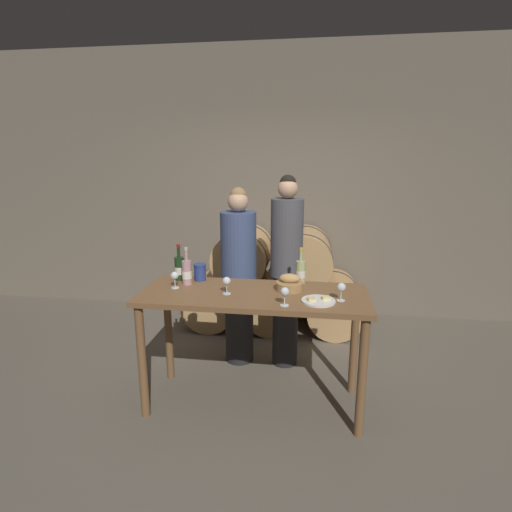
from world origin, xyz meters
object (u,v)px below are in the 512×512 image
person_right (286,270)px  wine_bottle_rose (187,272)px  wine_bottle_white (301,272)px  tasting_table (253,309)px  wine_glass_right (341,288)px  blue_crock (200,271)px  wine_glass_left (227,282)px  wine_glass_far_left (175,276)px  wine_bottle_red (179,268)px  cheese_plate (318,301)px  bread_basket (289,284)px  wine_glass_center (285,293)px  person_left (239,276)px

person_right → wine_bottle_rose: 0.95m
wine_bottle_white → wine_bottle_rose: wine_bottle_rose is taller
tasting_table → wine_glass_right: 0.68m
blue_crock → wine_glass_left: bearing=-46.5°
tasting_table → wine_bottle_rose: (-0.56, 0.13, 0.23)m
wine_glass_right → blue_crock: bearing=163.5°
tasting_table → wine_glass_far_left: (-0.62, 0.02, 0.23)m
tasting_table → wine_bottle_red: 0.73m
person_right → wine_glass_far_left: size_ratio=13.55×
wine_bottle_rose → wine_glass_right: size_ratio=2.29×
blue_crock → cheese_plate: blue_crock is taller
wine_glass_far_left → bread_basket: bearing=5.2°
wine_bottle_red → wine_glass_far_left: size_ratio=2.29×
person_right → wine_glass_center: (0.05, -0.93, 0.11)m
wine_glass_right → bread_basket: bearing=153.7°
wine_glass_far_left → cheese_plate: bearing=-7.9°
person_left → blue_crock: person_left is taller
wine_bottle_red → bread_basket: size_ratio=1.45×
person_left → cheese_plate: (0.72, -0.82, 0.10)m
wine_bottle_red → wine_bottle_white: wine_bottle_red is taller
wine_glass_left → bread_basket: bearing=19.2°
person_right → wine_bottle_red: size_ratio=5.92×
wine_glass_center → bread_basket: bearing=87.9°
wine_bottle_rose → wine_glass_left: bearing=-27.4°
wine_bottle_rose → wine_glass_center: (0.81, -0.37, -0.01)m
person_right → wine_glass_center: 0.94m
person_left → wine_glass_right: person_left is taller
wine_bottle_white → wine_glass_center: wine_bottle_white is taller
tasting_table → wine_bottle_white: (0.34, 0.29, 0.23)m
wine_bottle_rose → wine_glass_far_left: wine_bottle_rose is taller
bread_basket → wine_bottle_rose: bearing=177.9°
bread_basket → wine_glass_far_left: wine_glass_far_left is taller
wine_glass_center → wine_bottle_white: bearing=80.4°
wine_glass_left → wine_bottle_rose: bearing=152.6°
bread_basket → wine_glass_right: bearing=-26.3°
wine_bottle_rose → wine_glass_right: wine_bottle_rose is taller
person_left → person_right: person_right is taller
tasting_table → wine_glass_center: size_ratio=13.00×
wine_bottle_white → cheese_plate: bearing=-71.5°
tasting_table → bread_basket: bread_basket is taller
wine_bottle_white → person_left: bearing=145.3°
wine_glass_far_left → wine_glass_center: (0.87, -0.26, 0.00)m
bread_basket → wine_glass_far_left: 0.89m
person_left → person_right: bearing=-0.0°
tasting_table → wine_bottle_rose: 0.62m
person_left → person_right: 0.45m
person_left → wine_bottle_rose: (-0.31, -0.56, 0.19)m
wine_bottle_red → wine_glass_left: (0.46, -0.29, -0.01)m
person_left → wine_bottle_white: bearing=-34.7°
person_right → bread_basket: size_ratio=8.57×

